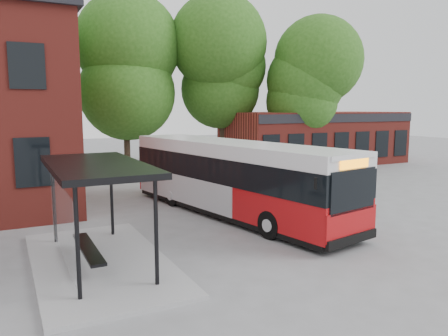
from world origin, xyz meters
name	(u,v)px	position (x,y,z in m)	size (l,w,h in m)	color
ground	(226,234)	(0.00, 0.00, 0.00)	(100.00, 100.00, 0.00)	slate
shop_row	(315,138)	(15.00, 14.00, 2.00)	(14.00, 6.20, 4.00)	maroon
bus_shelter	(98,214)	(-4.50, -1.00, 1.45)	(3.60, 7.00, 2.90)	black
bike_rail	(283,173)	(9.28, 10.00, 0.19)	(5.20, 0.10, 0.38)	black
tree_0	(12,88)	(-6.00, 16.00, 5.50)	(7.92, 7.92, 11.00)	#255215
tree_1	(126,95)	(1.00, 17.00, 5.20)	(7.92, 7.92, 10.40)	#255215
tree_2	(223,92)	(8.00, 16.00, 5.50)	(7.92, 7.92, 11.00)	#255215
tree_3	(311,103)	(13.00, 12.00, 4.64)	(7.04, 7.04, 9.28)	#255215
city_bus	(232,179)	(1.49, 2.35, 1.49)	(2.51, 11.76, 2.99)	#A90E11
bicycle_0	(241,170)	(6.44, 10.50, 0.48)	(0.64, 1.82, 0.96)	#103222
bicycle_1	(280,171)	(8.41, 9.10, 0.47)	(0.44, 1.57, 0.94)	black
bicycle_2	(273,170)	(8.65, 10.22, 0.40)	(0.53, 1.52, 0.80)	#3F1209
bicycle_3	(284,169)	(9.40, 10.04, 0.44)	(0.41, 1.47, 0.88)	black
bicycle_4	(288,168)	(9.89, 10.28, 0.43)	(0.57, 1.64, 0.86)	black
bicycle_5	(294,166)	(10.61, 10.59, 0.45)	(0.42, 1.49, 0.89)	black
bicycle_6	(309,167)	(11.47, 10.08, 0.40)	(0.54, 1.54, 0.81)	black
bicycle_7	(316,167)	(11.52, 9.42, 0.47)	(0.44, 1.56, 0.94)	black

